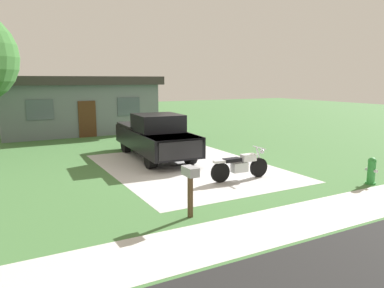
% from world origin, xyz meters
% --- Properties ---
extents(ground_plane, '(80.00, 80.00, 0.00)m').
position_xyz_m(ground_plane, '(0.00, 0.00, 0.00)').
color(ground_plane, '#44733C').
extents(driveway_pad, '(5.89, 8.09, 0.01)m').
position_xyz_m(driveway_pad, '(0.00, 0.00, 0.00)').
color(driveway_pad, silver).
rests_on(driveway_pad, ground).
extents(sidewalk_strip, '(36.00, 1.80, 0.01)m').
position_xyz_m(sidewalk_strip, '(0.00, -6.00, 0.00)').
color(sidewalk_strip, silver).
rests_on(sidewalk_strip, ground).
extents(motorcycle, '(2.21, 0.70, 1.09)m').
position_xyz_m(motorcycle, '(0.71, -2.39, 0.47)').
color(motorcycle, black).
rests_on(motorcycle, ground).
extents(pickup_truck, '(2.33, 5.73, 1.90)m').
position_xyz_m(pickup_truck, '(-0.42, 2.30, 0.95)').
color(pickup_truck, black).
rests_on(pickup_truck, ground).
extents(fire_hydrant, '(0.32, 0.40, 0.87)m').
position_xyz_m(fire_hydrant, '(4.07, -4.84, 0.43)').
color(fire_hydrant, '#2D8C38').
rests_on(fire_hydrant, ground).
extents(mailbox, '(0.26, 0.48, 1.26)m').
position_xyz_m(mailbox, '(-2.40, -4.63, 0.98)').
color(mailbox, '#4C3823').
rests_on(mailbox, ground).
extents(neighbor_house, '(9.60, 5.60, 3.50)m').
position_xyz_m(neighbor_house, '(-1.63, 11.95, 1.79)').
color(neighbor_house, slate).
rests_on(neighbor_house, ground).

